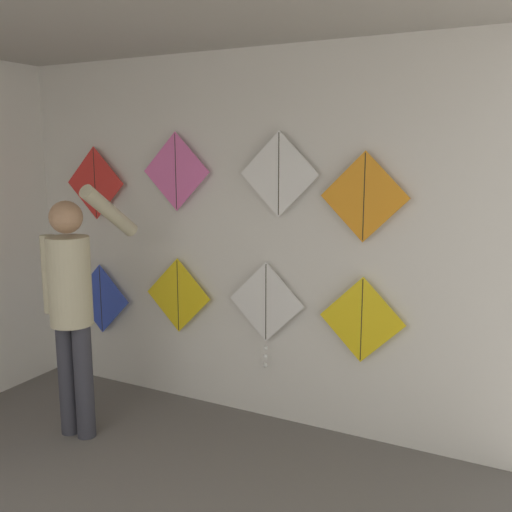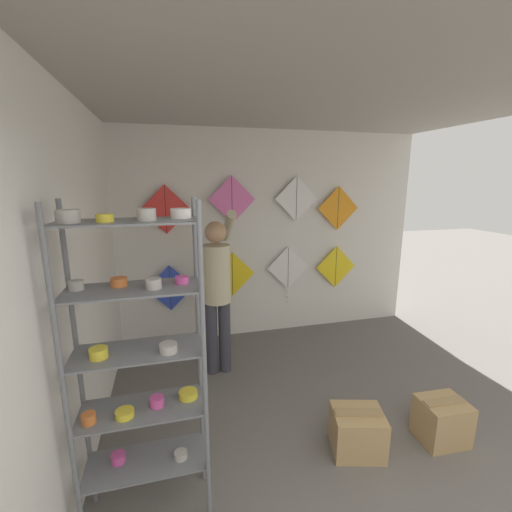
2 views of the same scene
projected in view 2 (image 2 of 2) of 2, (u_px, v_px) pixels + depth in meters
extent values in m
cube|color=silver|center=(259.00, 236.00, 4.71)|extent=(4.55, 0.06, 2.80)
cube|color=silver|center=(67.00, 294.00, 2.32)|extent=(0.06, 4.81, 2.80)
cube|color=#A8A399|center=(333.00, 86.00, 2.48)|extent=(4.55, 4.81, 0.04)
cylinder|color=slate|center=(64.00, 397.00, 1.82)|extent=(0.03, 0.03, 2.05)
cylinder|color=slate|center=(205.00, 377.00, 2.00)|extent=(0.03, 0.03, 2.05)
cylinder|color=slate|center=(79.00, 366.00, 2.12)|extent=(0.03, 0.03, 2.05)
cylinder|color=slate|center=(199.00, 351.00, 2.31)|extent=(0.03, 0.03, 2.05)
cube|color=slate|center=(147.00, 461.00, 2.20)|extent=(0.75, 0.33, 0.01)
cube|color=slate|center=(143.00, 408.00, 2.12)|extent=(0.75, 0.33, 0.01)
cube|color=slate|center=(138.00, 351.00, 2.03)|extent=(0.75, 0.33, 0.01)
cube|color=slate|center=(133.00, 289.00, 1.95)|extent=(0.75, 0.33, 0.01)
cube|color=slate|center=(128.00, 222.00, 1.87)|extent=(0.75, 0.33, 0.01)
cylinder|color=#D84C99|center=(118.00, 458.00, 2.19)|extent=(0.09, 0.09, 0.06)
cylinder|color=#B2ADA3|center=(181.00, 455.00, 2.22)|extent=(0.08, 0.08, 0.04)
cylinder|color=orange|center=(89.00, 418.00, 1.98)|extent=(0.08, 0.08, 0.06)
cylinder|color=yellow|center=(125.00, 413.00, 2.03)|extent=(0.11, 0.11, 0.04)
cylinder|color=#D84C99|center=(157.00, 402.00, 2.13)|extent=(0.09, 0.09, 0.06)
cylinder|color=yellow|center=(188.00, 394.00, 2.22)|extent=(0.12, 0.12, 0.04)
cylinder|color=yellow|center=(99.00, 353.00, 1.94)|extent=(0.10, 0.10, 0.06)
cylinder|color=#B2ADA3|center=(168.00, 348.00, 2.01)|extent=(0.10, 0.10, 0.05)
cylinder|color=#B2ADA3|center=(76.00, 285.00, 1.92)|extent=(0.08, 0.08, 0.05)
cylinder|color=orange|center=(119.00, 282.00, 1.99)|extent=(0.09, 0.09, 0.05)
cylinder|color=#B2ADA3|center=(154.00, 284.00, 1.94)|extent=(0.09, 0.09, 0.06)
cylinder|color=#D84C99|center=(182.00, 280.00, 2.04)|extent=(0.08, 0.08, 0.04)
cylinder|color=#B2ADA3|center=(68.00, 216.00, 1.76)|extent=(0.12, 0.12, 0.07)
cylinder|color=yellow|center=(105.00, 218.00, 1.80)|extent=(0.09, 0.09, 0.04)
cylinder|color=#B2ADA3|center=(146.00, 214.00, 1.87)|extent=(0.10, 0.10, 0.07)
cylinder|color=white|center=(181.00, 213.00, 1.99)|extent=(0.12, 0.12, 0.05)
cylinder|color=#383842|center=(212.00, 338.00, 3.83)|extent=(0.13, 0.13, 0.84)
cylinder|color=#383842|center=(225.00, 336.00, 3.88)|extent=(0.13, 0.13, 0.84)
cylinder|color=beige|center=(217.00, 274.00, 3.70)|extent=(0.30, 0.30, 0.63)
sphere|color=tan|center=(215.00, 232.00, 3.60)|extent=(0.23, 0.23, 0.23)
cylinder|color=beige|center=(200.00, 272.00, 3.63)|extent=(0.11, 0.11, 0.56)
cylinder|color=beige|center=(228.00, 226.00, 3.86)|extent=(0.11, 0.52, 0.41)
cube|color=tan|center=(357.00, 432.00, 2.75)|extent=(0.47, 0.43, 0.34)
cube|color=#A08052|center=(359.00, 412.00, 2.71)|extent=(0.39, 0.20, 0.01)
cube|color=tan|center=(442.00, 421.00, 2.86)|extent=(0.39, 0.34, 0.36)
cube|color=#A08052|center=(444.00, 401.00, 2.82)|extent=(0.36, 0.11, 0.01)
cube|color=blue|center=(170.00, 288.00, 4.45)|extent=(0.62, 0.01, 0.62)
cylinder|color=black|center=(170.00, 288.00, 4.45)|extent=(0.01, 0.01, 0.59)
cube|color=yellow|center=(232.00, 274.00, 4.63)|extent=(0.62, 0.01, 0.62)
cylinder|color=black|center=(232.00, 274.00, 4.63)|extent=(0.01, 0.01, 0.59)
cube|color=white|center=(288.00, 268.00, 4.82)|extent=(0.62, 0.01, 0.62)
cylinder|color=black|center=(288.00, 268.00, 4.82)|extent=(0.01, 0.01, 0.59)
sphere|color=white|center=(288.00, 292.00, 4.89)|extent=(0.04, 0.04, 0.04)
sphere|color=white|center=(288.00, 297.00, 4.90)|extent=(0.04, 0.04, 0.04)
sphere|color=white|center=(288.00, 301.00, 4.92)|extent=(0.04, 0.04, 0.04)
cube|color=yellow|center=(336.00, 267.00, 5.01)|extent=(0.62, 0.01, 0.62)
cylinder|color=black|center=(336.00, 267.00, 5.01)|extent=(0.01, 0.01, 0.59)
cube|color=red|center=(166.00, 209.00, 4.23)|extent=(0.62, 0.01, 0.62)
cylinder|color=black|center=(166.00, 209.00, 4.23)|extent=(0.01, 0.01, 0.59)
cube|color=pink|center=(232.00, 199.00, 4.41)|extent=(0.62, 0.01, 0.62)
cylinder|color=black|center=(232.00, 199.00, 4.41)|extent=(0.01, 0.01, 0.59)
cube|color=white|center=(296.00, 199.00, 4.63)|extent=(0.62, 0.01, 0.62)
cylinder|color=black|center=(297.00, 199.00, 4.63)|extent=(0.01, 0.01, 0.59)
cube|color=orange|center=(338.00, 208.00, 4.82)|extent=(0.62, 0.01, 0.62)
cylinder|color=black|center=(338.00, 208.00, 4.82)|extent=(0.01, 0.01, 0.59)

